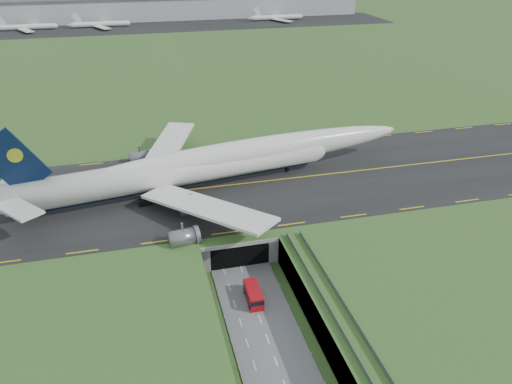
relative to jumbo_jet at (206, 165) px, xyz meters
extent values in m
plane|color=#386127|center=(2.44, -33.53, -11.84)|extent=(900.00, 900.00, 0.00)
cube|color=gray|center=(2.44, -33.53, -8.84)|extent=(800.00, 800.00, 6.00)
cube|color=slate|center=(2.44, -41.03, -11.74)|extent=(12.00, 75.00, 0.20)
cube|color=black|center=(2.44, -0.53, -5.75)|extent=(800.00, 44.00, 0.18)
cube|color=gray|center=(2.44, -14.53, -6.34)|extent=(16.00, 22.00, 1.00)
cube|color=gray|center=(-4.56, -14.53, -8.84)|extent=(2.00, 22.00, 6.00)
cube|color=gray|center=(9.44, -14.53, -8.84)|extent=(2.00, 22.00, 6.00)
cube|color=black|center=(2.44, -19.53, -9.34)|extent=(12.00, 12.00, 5.00)
cube|color=#A8A8A3|center=(2.44, -25.58, -6.24)|extent=(17.00, 0.50, 0.80)
cube|color=#A8A8A3|center=(13.44, -52.03, -6.04)|extent=(3.00, 53.00, 0.50)
cube|color=gray|center=(12.04, -52.03, -5.29)|extent=(0.06, 53.00, 1.00)
cube|color=gray|center=(14.84, -52.03, -5.29)|extent=(0.06, 53.00, 1.00)
cylinder|color=#A8A8A3|center=(13.44, -49.53, -9.04)|extent=(0.90, 0.90, 5.60)
cylinder|color=#A8A8A3|center=(13.44, -37.53, -9.04)|extent=(0.90, 0.90, 5.60)
cylinder|color=white|center=(-7.44, -1.15, -0.34)|extent=(72.51, 17.75, 6.81)
sphere|color=white|center=(28.29, 4.36, -0.34)|extent=(7.61, 7.61, 6.67)
ellipsoid|color=white|center=(11.85, 1.83, 1.19)|extent=(83.23, 18.87, 7.15)
ellipsoid|color=black|center=(27.24, 4.20, 0.51)|extent=(5.16, 3.67, 2.38)
cylinder|color=black|center=(-7.44, -1.15, -2.99)|extent=(68.34, 13.29, 2.86)
cube|color=white|center=(-7.94, 15.99, -1.40)|extent=(18.48, 32.40, 2.86)
cube|color=white|center=(-41.24, 1.71, 1.26)|extent=(8.38, 12.63, 1.09)
cube|color=white|center=(-2.75, -17.64, -1.40)|extent=(25.76, 29.51, 2.86)
cube|color=white|center=(-38.81, -14.05, 1.26)|extent=(10.84, 12.24, 1.09)
cube|color=black|center=(-39.50, -6.09, 7.64)|extent=(13.47, 2.69, 15.05)
cylinder|color=yellow|center=(-38.98, -6.01, 9.23)|extent=(3.06, 1.19, 2.98)
cylinder|color=slate|center=(-8.22, 8.96, -4.70)|extent=(6.00, 4.31, 3.51)
cylinder|color=slate|center=(-14.89, 19.23, -4.70)|extent=(6.00, 4.31, 3.51)
cylinder|color=slate|center=(-5.14, -11.02, -4.70)|extent=(6.00, 4.31, 3.51)
cylinder|color=slate|center=(-8.41, -22.82, -4.70)|extent=(6.00, 4.31, 3.51)
cylinder|color=black|center=(21.14, 3.26, -5.07)|extent=(1.24, 0.70, 1.17)
cube|color=black|center=(-12.17, -1.88, -4.91)|extent=(7.44, 8.33, 1.49)
cube|color=#A80B13|center=(2.52, -36.32, -10.31)|extent=(2.60, 6.68, 2.66)
cube|color=black|center=(2.52, -36.32, -9.78)|extent=(2.66, 6.77, 0.89)
cube|color=black|center=(2.52, -36.32, -11.42)|extent=(2.42, 6.24, 0.44)
cylinder|color=black|center=(1.33, -38.51, -11.35)|extent=(0.32, 0.80, 0.80)
cylinder|color=black|center=(1.41, -34.08, -11.35)|extent=(0.32, 0.80, 0.80)
cylinder|color=black|center=(3.63, -38.55, -11.35)|extent=(0.32, 0.80, 0.80)
cylinder|color=black|center=(3.71, -34.13, -11.35)|extent=(0.32, 0.80, 0.80)
cube|color=#B2B2B2|center=(2.44, 266.47, 1.66)|extent=(300.00, 22.00, 15.00)
cube|color=black|center=(2.44, 236.47, -5.70)|extent=(320.00, 50.00, 0.08)
cylinder|color=white|center=(-74.84, 241.47, -3.66)|extent=(34.00, 3.20, 3.20)
cylinder|color=white|center=(-30.07, 241.47, -3.66)|extent=(34.00, 3.20, 3.20)
cylinder|color=white|center=(87.94, 241.47, -3.66)|extent=(34.00, 3.20, 3.20)
ellipsoid|color=#54655F|center=(122.44, 396.47, -15.84)|extent=(260.00, 91.00, 44.00)
ellipsoid|color=#54655F|center=(322.44, 396.47, -15.84)|extent=(180.00, 63.00, 60.00)
camera|label=1|loc=(-14.65, -106.56, 48.62)|focal=35.00mm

